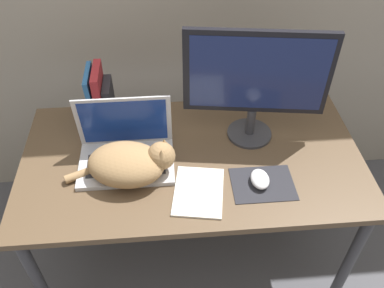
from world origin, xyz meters
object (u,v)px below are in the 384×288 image
(computer_mouse, at_px, (260,179))
(cat, at_px, (130,163))
(laptop, at_px, (126,151))
(notepad, at_px, (199,192))
(external_monitor, at_px, (256,80))
(book_row, at_px, (101,99))

(computer_mouse, bearing_deg, cat, 170.98)
(laptop, xyz_separation_m, cat, (0.02, -0.09, 0.02))
(cat, relative_size, notepad, 1.62)
(laptop, bearing_deg, external_monitor, 11.81)
(laptop, distance_m, cat, 0.09)
(book_row, bearing_deg, laptop, -67.13)
(laptop, xyz_separation_m, external_monitor, (0.50, 0.10, 0.22))
(external_monitor, bearing_deg, book_row, 166.81)
(computer_mouse, height_order, book_row, book_row)
(cat, bearing_deg, computer_mouse, -9.02)
(external_monitor, distance_m, computer_mouse, 0.36)
(cat, xyz_separation_m, external_monitor, (0.48, 0.19, 0.20))
(laptop, height_order, computer_mouse, laptop)
(book_row, bearing_deg, external_monitor, -13.19)
(laptop, xyz_separation_m, notepad, (0.26, -0.19, -0.04))
(laptop, relative_size, notepad, 1.41)
(laptop, height_order, book_row, book_row)
(external_monitor, relative_size, computer_mouse, 5.62)
(cat, xyz_separation_m, notepad, (0.24, -0.10, -0.06))
(book_row, bearing_deg, computer_mouse, -34.58)
(cat, xyz_separation_m, book_row, (-0.12, 0.33, 0.05))
(laptop, distance_m, notepad, 0.32)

